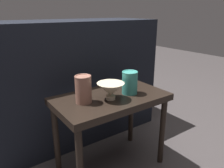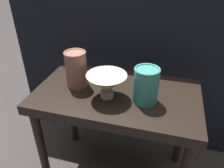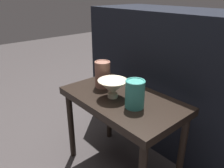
# 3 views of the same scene
# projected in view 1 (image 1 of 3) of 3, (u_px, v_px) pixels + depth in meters

# --- Properties ---
(ground_plane) EXTENTS (8.00, 8.00, 0.00)m
(ground_plane) POSITION_uv_depth(u_px,v_px,m) (111.00, 165.00, 1.43)
(ground_plane) COLOR #383333
(table) EXTENTS (0.66, 0.38, 0.49)m
(table) POSITION_uv_depth(u_px,v_px,m) (111.00, 106.00, 1.29)
(table) COLOR black
(table) RESTS_ON ground_plane
(couch_backdrop) EXTENTS (1.30, 0.50, 0.90)m
(couch_backdrop) POSITION_uv_depth(u_px,v_px,m) (72.00, 80.00, 1.70)
(couch_backdrop) COLOR black
(couch_backdrop) RESTS_ON ground_plane
(bowl) EXTENTS (0.15, 0.15, 0.10)m
(bowl) POSITION_uv_depth(u_px,v_px,m) (111.00, 90.00, 1.21)
(bowl) COLOR #C1B293
(bowl) RESTS_ON table
(vase_textured_left) EXTENTS (0.09, 0.09, 0.15)m
(vase_textured_left) POSITION_uv_depth(u_px,v_px,m) (83.00, 89.00, 1.16)
(vase_textured_left) COLOR brown
(vase_textured_left) RESTS_ON table
(vase_colorful_right) EXTENTS (0.09, 0.09, 0.14)m
(vase_colorful_right) POSITION_uv_depth(u_px,v_px,m) (130.00, 82.00, 1.29)
(vase_colorful_right) COLOR teal
(vase_colorful_right) RESTS_ON table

